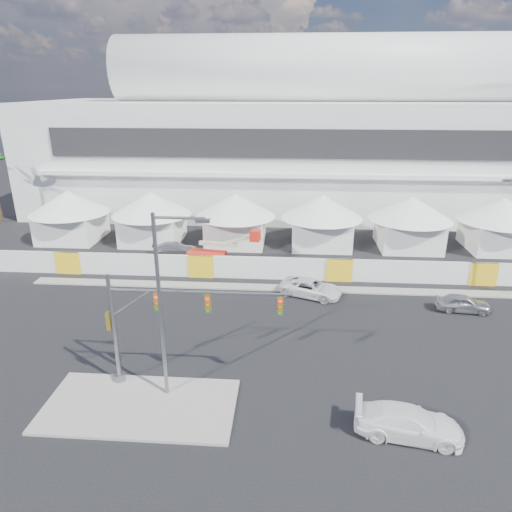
# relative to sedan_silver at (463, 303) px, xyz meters

# --- Properties ---
(ground) EXTENTS (160.00, 160.00, 0.00)m
(ground) POSITION_rel_sedan_silver_xyz_m (-14.67, -9.44, -0.66)
(ground) COLOR black
(ground) RESTS_ON ground
(median_island) EXTENTS (10.00, 5.00, 0.15)m
(median_island) POSITION_rel_sedan_silver_xyz_m (-20.67, -12.44, -0.58)
(median_island) COLOR gray
(median_island) RESTS_ON ground
(stadium) EXTENTS (80.00, 24.80, 21.98)m
(stadium) POSITION_rel_sedan_silver_xyz_m (-5.96, 32.06, 8.79)
(stadium) COLOR silver
(stadium) RESTS_ON ground
(tent_row) EXTENTS (53.40, 8.40, 5.40)m
(tent_row) POSITION_rel_sedan_silver_xyz_m (-14.17, 14.56, 2.49)
(tent_row) COLOR white
(tent_row) RESTS_ON ground
(hoarding_fence) EXTENTS (70.00, 0.25, 2.00)m
(hoarding_fence) POSITION_rel_sedan_silver_xyz_m (-8.67, 5.06, 0.34)
(hoarding_fence) COLOR silver
(hoarding_fence) RESTS_ON ground
(sedan_silver) EXTENTS (1.92, 3.99, 1.31)m
(sedan_silver) POSITION_rel_sedan_silver_xyz_m (0.00, 0.00, 0.00)
(sedan_silver) COLOR #A5A5AA
(sedan_silver) RESTS_ON ground
(pickup_curb) EXTENTS (3.84, 5.39, 1.36)m
(pickup_curb) POSITION_rel_sedan_silver_xyz_m (-11.19, 1.86, 0.03)
(pickup_curb) COLOR white
(pickup_curb) RESTS_ON ground
(pickup_near) EXTENTS (2.80, 5.33, 1.47)m
(pickup_near) POSITION_rel_sedan_silver_xyz_m (-7.16, -13.52, 0.08)
(pickup_near) COLOR white
(pickup_near) RESTS_ON ground
(lot_car_c) EXTENTS (2.50, 4.66, 1.29)m
(lot_car_c) POSITION_rel_sedan_silver_xyz_m (-24.26, 10.43, -0.01)
(lot_car_c) COLOR #A4A4A8
(lot_car_c) RESTS_ON ground
(traffic_mast) EXTENTS (9.96, 0.63, 6.49)m
(traffic_mast) POSITION_rel_sedan_silver_xyz_m (-20.17, -10.44, 3.19)
(traffic_mast) COLOR slate
(traffic_mast) RESTS_ON median_island
(streetlight_median) EXTENTS (2.80, 0.28, 10.11)m
(streetlight_median) POSITION_rel_sedan_silver_xyz_m (-19.23, -11.34, 5.29)
(streetlight_median) COLOR slate
(streetlight_median) RESTS_ON median_island
(boom_lift) EXTENTS (7.11, 2.10, 3.55)m
(boom_lift) POSITION_rel_sedan_silver_xyz_m (-20.11, 8.53, 0.30)
(boom_lift) COLOR red
(boom_lift) RESTS_ON ground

